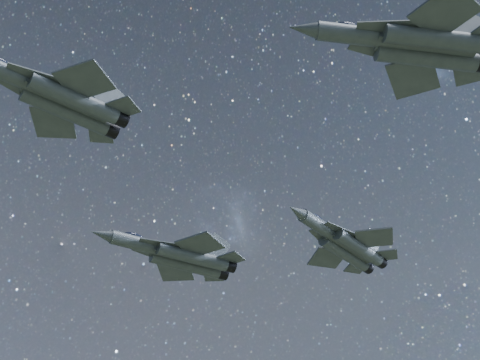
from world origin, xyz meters
TOP-DOWN VIEW (x-y plane):
  - jet_lead at (-19.67, -2.81)m, footprint 17.65×12.40m
  - jet_left at (2.18, 16.87)m, footprint 19.27×13.64m
  - jet_right at (5.43, -22.76)m, footprint 19.01×12.58m
  - jet_slot at (19.25, 5.31)m, footprint 18.33×12.36m

SIDE VIEW (x-z plane):
  - jet_left at x=2.18m, z-range 152.68..157.57m
  - jet_lead at x=-19.67m, z-range 153.10..157.56m
  - jet_slot at x=19.25m, z-range 153.68..158.30m
  - jet_right at x=5.43m, z-range 154.81..159.66m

